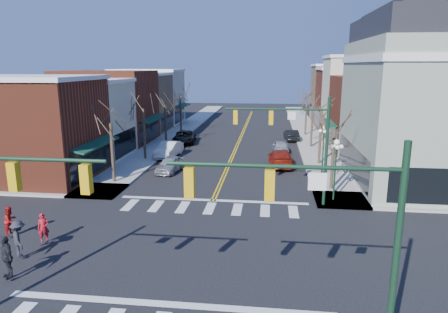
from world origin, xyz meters
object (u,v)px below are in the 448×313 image
(lamppost_corner, at_px, (336,160))
(pedestrian_red_a, at_px, (43,228))
(car_right_far, at_px, (291,135))
(pedestrian_dark_b, at_px, (19,239))
(car_left_far, at_px, (184,137))
(pedestrian_red_b, at_px, (10,221))
(pedestrian_dark_a, at_px, (7,257))
(car_left_mid, at_px, (169,150))
(lamppost_midblock, at_px, (324,142))
(victorian_corner, at_px, (437,98))
(car_left_near, at_px, (170,164))
(car_right_near, at_px, (281,158))
(car_right_mid, at_px, (280,146))

(lamppost_corner, relative_size, pedestrian_red_a, 2.82)
(car_right_far, relative_size, pedestrian_dark_b, 2.26)
(car_left_far, bearing_deg, pedestrian_red_b, -103.64)
(pedestrian_dark_a, bearing_deg, car_left_far, 126.65)
(pedestrian_dark_b, bearing_deg, car_left_mid, -44.32)
(lamppost_midblock, bearing_deg, pedestrian_dark_a, -129.74)
(pedestrian_dark_a, bearing_deg, victorian_corner, 75.59)
(lamppost_corner, xyz_separation_m, car_left_mid, (-14.60, 11.98, -2.18))
(lamppost_midblock, height_order, pedestrian_dark_b, lamppost_midblock)
(victorian_corner, height_order, car_left_near, victorian_corner)
(car_right_near, height_order, pedestrian_dark_b, pedestrian_dark_b)
(car_right_far, xyz_separation_m, pedestrian_dark_b, (-14.38, -33.06, 0.38))
(car_right_near, distance_m, pedestrian_dark_b, 23.60)
(car_right_mid, bearing_deg, car_left_far, -22.51)
(victorian_corner, distance_m, car_right_near, 13.58)
(car_left_near, bearing_deg, lamppost_midblock, 8.58)
(car_left_mid, distance_m, pedestrian_dark_b, 22.33)
(car_left_near, xyz_separation_m, pedestrian_red_b, (-5.17, -14.29, 0.27))
(victorian_corner, height_order, car_left_far, victorian_corner)
(pedestrian_red_a, bearing_deg, pedestrian_red_b, 134.55)
(victorian_corner, relative_size, lamppost_corner, 3.29)
(car_left_far, xyz_separation_m, pedestrian_dark_b, (-1.58, -29.73, 0.33))
(lamppost_midblock, bearing_deg, car_left_far, 138.44)
(car_left_mid, relative_size, pedestrian_dark_b, 2.61)
(car_left_mid, distance_m, pedestrian_dark_a, 24.14)
(lamppost_midblock, height_order, pedestrian_red_b, lamppost_midblock)
(victorian_corner, bearing_deg, car_left_mid, 165.36)
(lamppost_midblock, xyz_separation_m, car_right_near, (-3.40, 3.05, -2.21))
(car_left_mid, height_order, car_right_mid, car_left_mid)
(victorian_corner, distance_m, pedestrian_red_a, 28.87)
(victorian_corner, xyz_separation_m, pedestrian_red_a, (-24.25, -14.58, -5.74))
(car_right_far, height_order, pedestrian_red_a, pedestrian_red_a)
(lamppost_midblock, distance_m, car_right_far, 16.53)
(pedestrian_dark_a, height_order, pedestrian_dark_b, pedestrian_dark_a)
(victorian_corner, xyz_separation_m, car_right_near, (-11.70, 3.55, -5.91))
(lamppost_corner, bearing_deg, car_right_near, 109.60)
(car_right_near, bearing_deg, pedestrian_dark_a, 58.04)
(car_right_far, xyz_separation_m, pedestrian_red_a, (-14.15, -31.35, 0.24))
(victorian_corner, bearing_deg, car_right_mid, 140.86)
(car_left_near, xyz_separation_m, car_left_far, (-1.57, 13.11, 0.05))
(lamppost_corner, height_order, car_right_mid, lamppost_corner)
(pedestrian_dark_a, bearing_deg, car_right_mid, 104.40)
(car_left_mid, relative_size, car_right_mid, 1.19)
(lamppost_corner, height_order, car_right_near, lamppost_corner)
(victorian_corner, xyz_separation_m, car_right_far, (-10.10, 16.77, -5.98))
(car_left_far, relative_size, car_right_near, 1.01)
(car_left_near, distance_m, pedestrian_red_b, 15.20)
(car_left_mid, bearing_deg, pedestrian_red_b, -94.37)
(car_left_far, height_order, car_right_mid, car_left_far)
(pedestrian_red_a, distance_m, pedestrian_red_b, 2.34)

